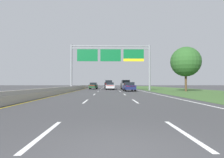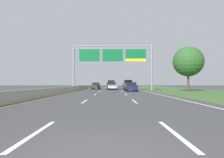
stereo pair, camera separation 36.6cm
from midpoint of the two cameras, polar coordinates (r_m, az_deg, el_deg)
name	(u,v)px [view 1 (the left image)]	position (r m, az deg, el deg)	size (l,w,h in m)	color
ground_plane	(109,90)	(38.53, -1.22, -3.36)	(220.00, 220.00, 0.00)	#3D3D3F
lane_striping	(109,90)	(38.08, -1.22, -3.38)	(11.96, 106.00, 0.01)	white
grass_verge_right	(176,90)	(40.98, 18.71, -3.16)	(14.00, 110.00, 0.02)	#3D602D
median_barrier_concrete	(77,88)	(39.08, -10.96, -2.79)	(0.60, 110.00, 0.85)	#A8A399
overhead_sign_gantry	(111,58)	(35.46, -0.73, 6.49)	(15.06, 0.42, 8.64)	gray
pickup_truck_black	(109,85)	(48.74, -1.22, -1.69)	(2.09, 5.43, 2.20)	black
car_darkgreen_left_lane_sedan	(94,86)	(45.34, -5.85, -2.03)	(1.86, 4.42, 1.57)	#193D23
car_silver_centre_lane_sedan	(110,86)	(40.56, -0.89, -2.11)	(1.84, 4.41, 1.57)	#B2B5BA
car_navy_right_lane_sedan	(129,86)	(32.79, 4.86, -2.28)	(1.93, 4.44, 1.57)	#161E47
car_grey_right_lane_suv	(125,85)	(42.83, 3.84, -1.70)	(1.95, 4.72, 2.11)	slate
roadside_tree_mid	(186,62)	(34.48, 21.16, 4.91)	(5.07, 5.07, 7.60)	#4C3823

